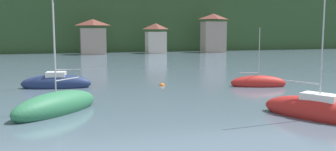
% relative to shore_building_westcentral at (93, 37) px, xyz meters
% --- Properties ---
extents(wooded_hillside, '(352.00, 60.98, 49.56)m').
position_rel_shore_building_westcentral_xyz_m(wooded_hillside, '(7.77, 41.13, 5.33)').
color(wooded_hillside, '#2D4C28').
rests_on(wooded_hillside, ground_plane).
extents(shore_building_westcentral, '(5.59, 4.10, 7.60)m').
position_rel_shore_building_westcentral_xyz_m(shore_building_westcentral, '(0.00, 0.00, 0.00)').
color(shore_building_westcentral, gray).
rests_on(shore_building_westcentral, ground_plane).
extents(shore_building_central, '(4.40, 4.01, 6.76)m').
position_rel_shore_building_westcentral_xyz_m(shore_building_central, '(13.99, -0.05, -0.40)').
color(shore_building_central, beige).
rests_on(shore_building_central, ground_plane).
extents(shore_building_eastcentral, '(5.48, 3.92, 9.06)m').
position_rel_shore_building_westcentral_xyz_m(shore_building_eastcentral, '(27.98, -0.09, 0.71)').
color(shore_building_eastcentral, gray).
rests_on(shore_building_eastcentral, ground_plane).
extents(sailboat_mid_0, '(6.46, 6.63, 10.92)m').
position_rel_shore_building_westcentral_xyz_m(sailboat_mid_0, '(-6.69, -58.06, -3.24)').
color(sailboat_mid_0, '#2D754C').
rests_on(sailboat_mid_0, ground_plane).
extents(sailboat_far_1, '(5.45, 2.97, 5.97)m').
position_rel_shore_building_westcentral_xyz_m(sailboat_far_1, '(11.65, -51.31, -3.35)').
color(sailboat_far_1, red).
rests_on(sailboat_far_1, ground_plane).
extents(sailboat_far_3, '(6.59, 2.78, 8.30)m').
position_rel_shore_building_westcentral_xyz_m(sailboat_far_3, '(-6.90, -47.10, -3.24)').
color(sailboat_far_3, navy).
rests_on(sailboat_far_3, ground_plane).
extents(sailboat_mid_5, '(5.30, 7.31, 11.45)m').
position_rel_shore_building_westcentral_xyz_m(sailboat_mid_5, '(8.74, -64.04, -3.22)').
color(sailboat_mid_5, red).
rests_on(sailboat_mid_5, ground_plane).
extents(mooring_buoy_far, '(0.51, 0.51, 0.51)m').
position_rel_shore_building_westcentral_xyz_m(mooring_buoy_far, '(2.92, -48.44, -3.69)').
color(mooring_buoy_far, orange).
rests_on(mooring_buoy_far, ground_plane).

